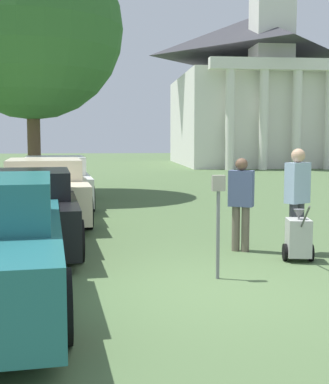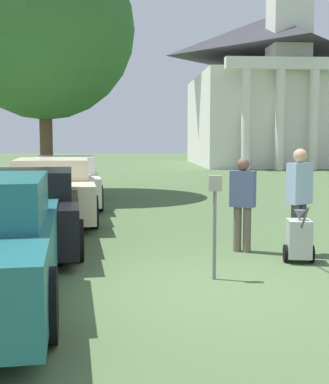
% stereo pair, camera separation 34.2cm
% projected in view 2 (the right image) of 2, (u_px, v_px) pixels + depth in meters
% --- Properties ---
extents(ground_plane, '(120.00, 120.00, 0.00)m').
position_uv_depth(ground_plane, '(206.00, 289.00, 7.06)').
color(ground_plane, '#4C663D').
extents(parked_car_black, '(2.33, 4.86, 1.41)m').
position_uv_depth(parked_car_black, '(28.00, 210.00, 9.80)').
color(parked_car_black, black).
rests_on(parked_car_black, ground_plane).
extents(parked_car_cream, '(2.44, 5.41, 1.48)m').
position_uv_depth(parked_car_cream, '(53.00, 190.00, 13.04)').
color(parked_car_cream, beige).
rests_on(parked_car_cream, ground_plane).
extents(parked_car_white, '(2.39, 5.24, 1.44)m').
position_uv_depth(parked_car_white, '(65.00, 182.00, 15.68)').
color(parked_car_white, silver).
rests_on(parked_car_white, ground_plane).
extents(parking_meter, '(0.18, 0.09, 1.47)m').
position_uv_depth(parking_meter, '(215.00, 208.00, 7.43)').
color(parking_meter, slate).
rests_on(parking_meter, ground_plane).
extents(person_worker, '(0.47, 0.39, 1.63)m').
position_uv_depth(person_worker, '(243.00, 199.00, 9.24)').
color(person_worker, '#665B4C').
rests_on(person_worker, ground_plane).
extents(person_supervisor, '(0.47, 0.40, 1.80)m').
position_uv_depth(person_supervisor, '(299.00, 194.00, 8.99)').
color(person_supervisor, '#3F3F47').
rests_on(person_supervisor, ground_plane).
extents(equipment_cart, '(0.51, 1.00, 1.00)m').
position_uv_depth(equipment_cart, '(299.00, 238.00, 8.51)').
color(equipment_cart, '#B2B2AD').
rests_on(equipment_cart, ground_plane).
extents(church, '(10.64, 13.54, 26.57)m').
position_uv_depth(church, '(270.00, 79.00, 38.31)').
color(church, silver).
rests_on(church, ground_plane).
extents(shade_tree, '(6.13, 6.13, 8.71)m').
position_uv_depth(shade_tree, '(44.00, 29.00, 18.00)').
color(shade_tree, brown).
rests_on(shade_tree, ground_plane).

